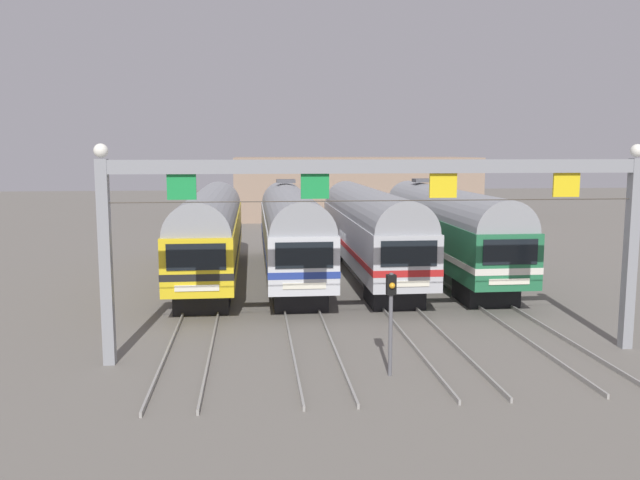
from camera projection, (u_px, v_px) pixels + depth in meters
ground_plane at (330, 278)px, 35.19m from camera, size 160.00×160.00×0.00m
track_bed at (305, 236)px, 51.94m from camera, size 14.03×70.00×0.15m
commuter_train_yellow at (211, 229)px, 34.19m from camera, size 2.88×18.06×4.77m
commuter_train_silver at (291, 228)px, 34.62m from camera, size 2.88×18.06×5.05m
commuter_train_stainless at (369, 228)px, 35.03m from camera, size 2.88×18.06×4.77m
commuter_train_green at (446, 227)px, 35.46m from camera, size 2.88×18.06×5.05m
catenary_gantry at (379, 202)px, 21.19m from camera, size 17.76×0.44×6.97m
yard_signal_mast at (391, 305)px, 19.63m from camera, size 0.28×0.35×3.15m
maintenance_building at (353, 187)px, 66.94m from camera, size 23.94×10.00×6.08m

